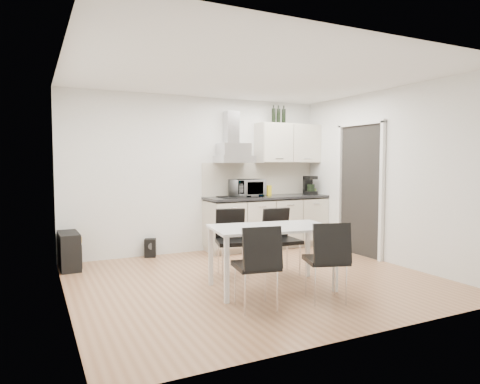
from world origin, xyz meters
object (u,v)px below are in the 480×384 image
object	(u,v)px
chair_far_left	(233,243)
chair_near_right	(326,261)
dining_table	(272,233)
kitchenette	(268,201)
chair_near_left	(256,267)
guitar_amp	(69,251)
chair_far_right	(283,242)
floor_speaker	(150,248)

from	to	relation	value
chair_far_left	chair_near_right	bearing A→B (deg)	122.91
dining_table	chair_near_right	bearing A→B (deg)	-57.23
kitchenette	chair_near_left	xyz separation A→B (m)	(-1.70, -2.70, -0.39)
dining_table	guitar_amp	distance (m)	2.98
chair_far_right	chair_near_left	world-z (taller)	same
chair_near_left	guitar_amp	bearing A→B (deg)	130.24
chair_far_left	chair_near_right	world-z (taller)	same
kitchenette	dining_table	world-z (taller)	kitchenette
dining_table	chair_far_left	distance (m)	0.78
dining_table	floor_speaker	size ratio (longest dim) A/B	5.22
dining_table	floor_speaker	world-z (taller)	dining_table
chair_far_right	kitchenette	bearing A→B (deg)	-111.09
dining_table	floor_speaker	xyz separation A→B (m)	(-0.88, 2.32, -0.52)
chair_far_left	chair_near_left	bearing A→B (deg)	89.38
guitar_amp	floor_speaker	size ratio (longest dim) A/B	2.17
chair_near_left	guitar_amp	world-z (taller)	chair_near_left
dining_table	chair_near_left	world-z (taller)	chair_near_left
guitar_amp	chair_far_left	bearing A→B (deg)	-36.70
chair_far_left	floor_speaker	bearing A→B (deg)	-51.89
chair_far_right	guitar_amp	size ratio (longest dim) A/B	1.39
dining_table	chair_near_right	size ratio (longest dim) A/B	1.73
chair_far_left	chair_far_right	distance (m)	0.67
chair_near_right	floor_speaker	size ratio (longest dim) A/B	3.02
chair_far_left	chair_far_right	size ratio (longest dim) A/B	1.00
chair_far_right	floor_speaker	size ratio (longest dim) A/B	3.02
chair_far_left	floor_speaker	world-z (taller)	chair_far_left
kitchenette	guitar_amp	xyz separation A→B (m)	(-3.29, -0.08, -0.57)
kitchenette	chair_far_right	world-z (taller)	kitchenette
kitchenette	chair_far_left	xyz separation A→B (m)	(-1.36, -1.43, -0.39)
dining_table	floor_speaker	bearing A→B (deg)	119.12
dining_table	chair_far_left	bearing A→B (deg)	111.60
chair_far_left	guitar_amp	xyz separation A→B (m)	(-1.93, 1.35, -0.18)
chair_far_left	floor_speaker	xyz separation A→B (m)	(-0.71, 1.60, -0.29)
chair_near_left	guitar_amp	xyz separation A→B (m)	(-1.59, 2.62, -0.18)
kitchenette	chair_near_left	world-z (taller)	kitchenette
chair_far_left	chair_near_right	size ratio (longest dim) A/B	1.00
floor_speaker	chair_near_right	bearing A→B (deg)	-48.76
chair_far_right	chair_near_right	xyz separation A→B (m)	(-0.17, -1.16, 0.00)
guitar_amp	chair_near_right	bearing A→B (deg)	-50.47
chair_far_right	guitar_amp	xyz separation A→B (m)	(-2.57, 1.57, -0.18)
chair_far_left	floor_speaker	distance (m)	1.77
kitchenette	chair_near_left	size ratio (longest dim) A/B	2.86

